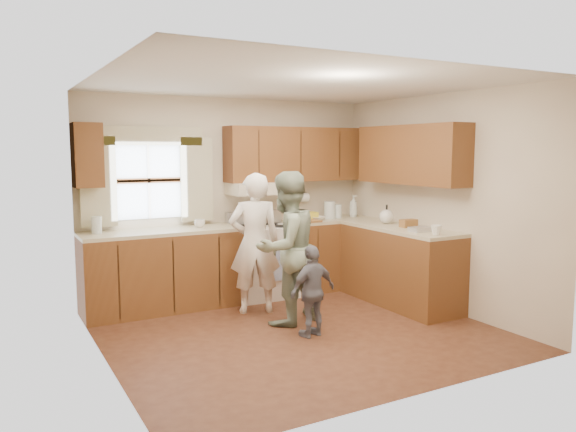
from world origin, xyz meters
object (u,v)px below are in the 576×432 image
woman_right (287,248)px  child (313,291)px  stove (263,260)px  woman_left (255,243)px

woman_right → child: 0.62m
stove → woman_right: 1.21m
stove → woman_left: 0.78m
stove → child: (-0.25, -1.63, -0.00)m
stove → woman_left: bearing=-123.4°
woman_left → woman_right: size_ratio=0.98×
woman_right → stove: bearing=-120.1°
child → woman_right: bearing=-97.2°
woman_right → child: (0.02, -0.51, -0.36)m
woman_right → child: woman_right is taller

